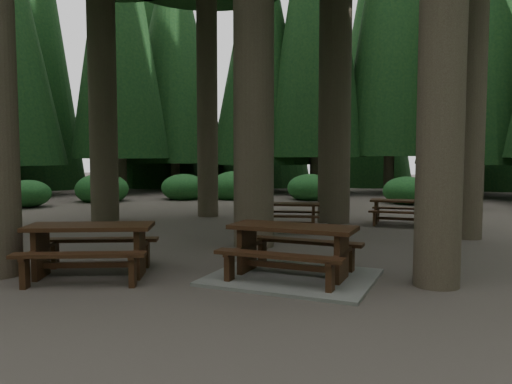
% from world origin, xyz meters
% --- Properties ---
extents(ground, '(80.00, 80.00, 0.00)m').
position_xyz_m(ground, '(0.00, 0.00, 0.00)').
color(ground, '#4D453F').
rests_on(ground, ground).
extents(picnic_table_a, '(2.87, 2.56, 0.84)m').
position_xyz_m(picnic_table_a, '(1.88, -2.45, 0.29)').
color(picnic_table_a, gray).
rests_on(picnic_table_a, ground).
extents(picnic_table_c, '(2.03, 1.70, 0.67)m').
position_xyz_m(picnic_table_c, '(1.29, 2.75, 0.21)').
color(picnic_table_c, gray).
rests_on(picnic_table_c, ground).
extents(picnic_table_d, '(1.75, 1.50, 0.68)m').
position_xyz_m(picnic_table_d, '(4.20, 4.06, 0.45)').
color(picnic_table_d, '#33170F').
rests_on(picnic_table_d, ground).
extents(picnic_table_e, '(2.22, 1.94, 0.83)m').
position_xyz_m(picnic_table_e, '(-1.27, -2.86, 0.55)').
color(picnic_table_e, '#33170F').
rests_on(picnic_table_e, ground).
extents(shrub_ring, '(23.86, 24.64, 1.49)m').
position_xyz_m(shrub_ring, '(0.70, 0.75, 0.40)').
color(shrub_ring, '#1D5528').
rests_on(shrub_ring, ground).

